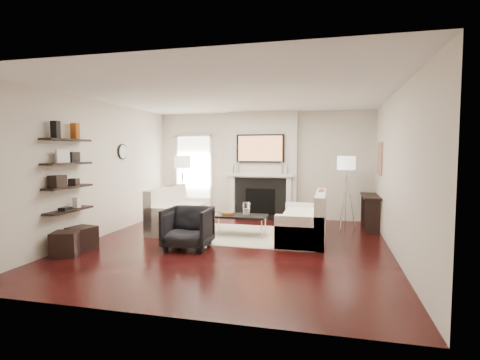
% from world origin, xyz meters
% --- Properties ---
extents(room_envelope, '(6.00, 6.00, 6.00)m').
position_xyz_m(room_envelope, '(0.00, 0.00, 1.35)').
color(room_envelope, black).
rests_on(room_envelope, ground).
extents(chimney_breast, '(1.80, 0.25, 2.70)m').
position_xyz_m(chimney_breast, '(0.00, 2.88, 1.35)').
color(chimney_breast, silver).
rests_on(chimney_breast, floor).
extents(fireplace_surround, '(1.30, 0.02, 1.04)m').
position_xyz_m(fireplace_surround, '(0.00, 2.74, 0.52)').
color(fireplace_surround, black).
rests_on(fireplace_surround, floor).
extents(firebox, '(0.75, 0.02, 0.65)m').
position_xyz_m(firebox, '(0.00, 2.73, 0.45)').
color(firebox, black).
rests_on(firebox, floor).
extents(mantel_pilaster_l, '(0.12, 0.08, 1.10)m').
position_xyz_m(mantel_pilaster_l, '(-0.72, 2.71, 0.55)').
color(mantel_pilaster_l, white).
rests_on(mantel_pilaster_l, floor).
extents(mantel_pilaster_r, '(0.12, 0.08, 1.10)m').
position_xyz_m(mantel_pilaster_r, '(0.72, 2.71, 0.55)').
color(mantel_pilaster_r, white).
rests_on(mantel_pilaster_r, floor).
extents(mantel_shelf, '(1.70, 0.18, 0.07)m').
position_xyz_m(mantel_shelf, '(0.00, 2.69, 1.12)').
color(mantel_shelf, white).
rests_on(mantel_shelf, chimney_breast).
extents(tv_body, '(1.20, 0.06, 0.70)m').
position_xyz_m(tv_body, '(0.00, 2.71, 1.78)').
color(tv_body, black).
rests_on(tv_body, chimney_breast).
extents(tv_screen, '(1.10, 0.00, 0.62)m').
position_xyz_m(tv_screen, '(0.00, 2.68, 1.78)').
color(tv_screen, '#BF723F').
rests_on(tv_screen, tv_body).
extents(candlestick_l_tall, '(0.04, 0.04, 0.30)m').
position_xyz_m(candlestick_l_tall, '(-0.55, 2.70, 1.30)').
color(candlestick_l_tall, silver).
rests_on(candlestick_l_tall, mantel_shelf).
extents(candlestick_l_short, '(0.04, 0.04, 0.24)m').
position_xyz_m(candlestick_l_short, '(-0.68, 2.70, 1.27)').
color(candlestick_l_short, silver).
rests_on(candlestick_l_short, mantel_shelf).
extents(candlestick_r_tall, '(0.04, 0.04, 0.30)m').
position_xyz_m(candlestick_r_tall, '(0.55, 2.70, 1.30)').
color(candlestick_r_tall, silver).
rests_on(candlestick_r_tall, mantel_shelf).
extents(candlestick_r_short, '(0.04, 0.04, 0.24)m').
position_xyz_m(candlestick_r_short, '(0.68, 2.70, 1.27)').
color(candlestick_r_short, silver).
rests_on(candlestick_r_short, mantel_shelf).
extents(hallway_panel, '(0.90, 0.02, 2.10)m').
position_xyz_m(hallway_panel, '(-1.85, 2.98, 1.05)').
color(hallway_panel, white).
rests_on(hallway_panel, floor).
extents(door_trim_l, '(0.06, 0.06, 2.16)m').
position_xyz_m(door_trim_l, '(-2.33, 2.96, 1.05)').
color(door_trim_l, white).
rests_on(door_trim_l, floor).
extents(door_trim_r, '(0.06, 0.06, 2.16)m').
position_xyz_m(door_trim_r, '(-1.37, 2.96, 1.05)').
color(door_trim_r, white).
rests_on(door_trim_r, floor).
extents(door_trim_top, '(1.02, 0.06, 0.06)m').
position_xyz_m(door_trim_top, '(-1.85, 2.96, 2.13)').
color(door_trim_top, white).
rests_on(door_trim_top, wall_back).
extents(rug, '(2.60, 2.00, 0.01)m').
position_xyz_m(rug, '(0.19, 0.88, 0.01)').
color(rug, beige).
rests_on(rug, floor).
extents(loveseat_left_base, '(0.85, 1.80, 0.42)m').
position_xyz_m(loveseat_left_base, '(-1.45, 1.08, 0.21)').
color(loveseat_left_base, white).
rests_on(loveseat_left_base, floor).
extents(loveseat_left_back, '(0.18, 1.80, 0.80)m').
position_xyz_m(loveseat_left_back, '(-1.78, 1.08, 0.53)').
color(loveseat_left_back, white).
rests_on(loveseat_left_back, floor).
extents(loveseat_left_arm_n, '(0.85, 0.18, 0.60)m').
position_xyz_m(loveseat_left_arm_n, '(-1.45, 0.27, 0.30)').
color(loveseat_left_arm_n, white).
rests_on(loveseat_left_arm_n, floor).
extents(loveseat_left_arm_s, '(0.85, 0.18, 0.60)m').
position_xyz_m(loveseat_left_arm_s, '(-1.45, 1.89, 0.30)').
color(loveseat_left_arm_s, white).
rests_on(loveseat_left_arm_s, floor).
extents(loveseat_left_cushion, '(0.63, 1.44, 0.10)m').
position_xyz_m(loveseat_left_cushion, '(-1.40, 1.08, 0.47)').
color(loveseat_left_cushion, white).
rests_on(loveseat_left_cushion, loveseat_left_base).
extents(pillow_left_orange, '(0.10, 0.42, 0.42)m').
position_xyz_m(pillow_left_orange, '(-1.78, 1.38, 0.73)').
color(pillow_left_orange, '#A14813').
rests_on(pillow_left_orange, loveseat_left_cushion).
extents(pillow_left_charcoal, '(0.10, 0.40, 0.40)m').
position_xyz_m(pillow_left_charcoal, '(-1.78, 0.78, 0.72)').
color(pillow_left_charcoal, black).
rests_on(pillow_left_charcoal, loveseat_left_cushion).
extents(loveseat_right_base, '(0.85, 1.80, 0.42)m').
position_xyz_m(loveseat_right_base, '(1.21, 0.78, 0.21)').
color(loveseat_right_base, white).
rests_on(loveseat_right_base, floor).
extents(loveseat_right_back, '(0.18, 1.80, 0.80)m').
position_xyz_m(loveseat_right_back, '(1.54, 0.78, 0.53)').
color(loveseat_right_back, white).
rests_on(loveseat_right_back, floor).
extents(loveseat_right_arm_n, '(0.85, 0.18, 0.60)m').
position_xyz_m(loveseat_right_arm_n, '(1.21, -0.03, 0.30)').
color(loveseat_right_arm_n, white).
rests_on(loveseat_right_arm_n, floor).
extents(loveseat_right_arm_s, '(0.85, 0.18, 0.60)m').
position_xyz_m(loveseat_right_arm_s, '(1.21, 1.59, 0.30)').
color(loveseat_right_arm_s, white).
rests_on(loveseat_right_arm_s, floor).
extents(loveseat_right_cushion, '(0.63, 1.44, 0.10)m').
position_xyz_m(loveseat_right_cushion, '(1.16, 0.78, 0.47)').
color(loveseat_right_cushion, white).
rests_on(loveseat_right_cushion, loveseat_right_base).
extents(pillow_right_orange, '(0.10, 0.42, 0.42)m').
position_xyz_m(pillow_right_orange, '(1.54, 1.08, 0.73)').
color(pillow_right_orange, '#A14813').
rests_on(pillow_right_orange, loveseat_right_cushion).
extents(pillow_right_charcoal, '(0.10, 0.40, 0.40)m').
position_xyz_m(pillow_right_charcoal, '(1.54, 0.48, 0.72)').
color(pillow_right_charcoal, black).
rests_on(pillow_right_charcoal, loveseat_right_cushion).
extents(coffee_table, '(1.10, 0.55, 0.04)m').
position_xyz_m(coffee_table, '(-0.07, 0.83, 0.40)').
color(coffee_table, black).
rests_on(coffee_table, floor).
extents(coffee_leg_nw, '(0.02, 0.02, 0.38)m').
position_xyz_m(coffee_leg_nw, '(-0.57, 0.61, 0.19)').
color(coffee_leg_nw, silver).
rests_on(coffee_leg_nw, floor).
extents(coffee_leg_ne, '(0.02, 0.02, 0.38)m').
position_xyz_m(coffee_leg_ne, '(0.43, 0.61, 0.19)').
color(coffee_leg_ne, silver).
rests_on(coffee_leg_ne, floor).
extents(coffee_leg_sw, '(0.02, 0.02, 0.38)m').
position_xyz_m(coffee_leg_sw, '(-0.57, 1.05, 0.19)').
color(coffee_leg_sw, silver).
rests_on(coffee_leg_sw, floor).
extents(coffee_leg_se, '(0.02, 0.02, 0.38)m').
position_xyz_m(coffee_leg_se, '(0.43, 1.05, 0.19)').
color(coffee_leg_se, silver).
rests_on(coffee_leg_se, floor).
extents(hurricane_glass, '(0.15, 0.15, 0.26)m').
position_xyz_m(hurricane_glass, '(0.08, 0.83, 0.56)').
color(hurricane_glass, white).
rests_on(hurricane_glass, coffee_table).
extents(hurricane_candle, '(0.09, 0.09, 0.14)m').
position_xyz_m(hurricane_candle, '(0.08, 0.83, 0.50)').
color(hurricane_candle, white).
rests_on(hurricane_candle, coffee_table).
extents(copper_bowl, '(0.26, 0.26, 0.04)m').
position_xyz_m(copper_bowl, '(-0.32, 0.83, 0.45)').
color(copper_bowl, '#BB711F').
rests_on(copper_bowl, coffee_table).
extents(armchair, '(0.81, 0.76, 0.80)m').
position_xyz_m(armchair, '(-0.71, -0.35, 0.40)').
color(armchair, black).
rests_on(armchair, floor).
extents(lamp_left_post, '(0.02, 0.02, 1.20)m').
position_xyz_m(lamp_left_post, '(-1.85, 2.17, 0.60)').
color(lamp_left_post, silver).
rests_on(lamp_left_post, floor).
extents(lamp_left_shade, '(0.40, 0.40, 0.30)m').
position_xyz_m(lamp_left_shade, '(-1.85, 2.17, 1.45)').
color(lamp_left_shade, white).
rests_on(lamp_left_shade, lamp_left_post).
extents(lamp_left_leg_a, '(0.25, 0.02, 1.23)m').
position_xyz_m(lamp_left_leg_a, '(-1.74, 2.17, 0.60)').
color(lamp_left_leg_a, silver).
rests_on(lamp_left_leg_a, floor).
extents(lamp_left_leg_b, '(0.14, 0.22, 1.23)m').
position_xyz_m(lamp_left_leg_b, '(-1.91, 2.26, 0.60)').
color(lamp_left_leg_b, silver).
rests_on(lamp_left_leg_b, floor).
extents(lamp_left_leg_c, '(0.14, 0.22, 1.23)m').
position_xyz_m(lamp_left_leg_c, '(-1.91, 2.07, 0.60)').
color(lamp_left_leg_c, silver).
rests_on(lamp_left_leg_c, floor).
extents(lamp_right_post, '(0.02, 0.02, 1.20)m').
position_xyz_m(lamp_right_post, '(2.05, 2.21, 0.60)').
color(lamp_right_post, silver).
rests_on(lamp_right_post, floor).
extents(lamp_right_shade, '(0.40, 0.40, 0.30)m').
position_xyz_m(lamp_right_shade, '(2.05, 2.21, 1.45)').
color(lamp_right_shade, white).
rests_on(lamp_right_shade, lamp_right_post).
extents(lamp_right_leg_a, '(0.25, 0.02, 1.23)m').
position_xyz_m(lamp_right_leg_a, '(2.16, 2.21, 0.60)').
color(lamp_right_leg_a, silver).
rests_on(lamp_right_leg_a, floor).
extents(lamp_right_leg_b, '(0.14, 0.22, 1.23)m').
position_xyz_m(lamp_right_leg_b, '(2.00, 2.30, 0.60)').
color(lamp_right_leg_b, silver).
rests_on(lamp_right_leg_b, floor).
extents(lamp_right_leg_c, '(0.14, 0.22, 1.23)m').
position_xyz_m(lamp_right_leg_c, '(1.99, 2.11, 0.60)').
color(lamp_right_leg_c, silver).
rests_on(lamp_right_leg_c, floor).
extents(console_top, '(0.35, 1.20, 0.04)m').
position_xyz_m(console_top, '(2.57, 2.12, 0.73)').
color(console_top, black).
rests_on(console_top, floor).
extents(console_leg_n, '(0.30, 0.04, 0.71)m').
position_xyz_m(console_leg_n, '(2.57, 1.57, 0.35)').
color(console_leg_n, black).
rests_on(console_leg_n, floor).
extents(console_leg_s, '(0.30, 0.04, 0.71)m').
position_xyz_m(console_leg_s, '(2.57, 2.67, 0.35)').
color(console_leg_s, black).
rests_on(console_leg_s, floor).
extents(wall_art, '(0.03, 0.70, 0.70)m').
position_xyz_m(wall_art, '(2.73, 2.05, 1.55)').
color(wall_art, '#A66C53').
rests_on(wall_art, wall_right).
extents(shelf_bottom, '(0.25, 1.00, 0.03)m').
position_xyz_m(shelf_bottom, '(-2.62, -1.00, 0.70)').
color(shelf_bottom, black).
rests_on(shelf_bottom, wall_left).
extents(shelf_lower, '(0.25, 1.00, 0.04)m').
position_xyz_m(shelf_lower, '(-2.62, -1.00, 1.10)').
color(shelf_lower, black).
rests_on(shelf_lower, wall_left).
extents(shelf_upper, '(0.25, 1.00, 0.04)m').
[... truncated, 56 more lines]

